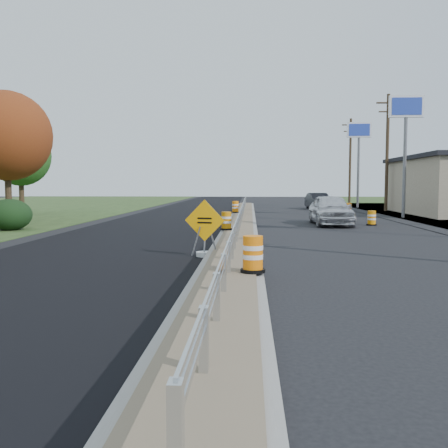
{
  "coord_description": "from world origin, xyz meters",
  "views": [
    {
      "loc": [
        0.49,
        -17.16,
        2.22
      ],
      "look_at": [
        -0.25,
        -3.23,
        1.1
      ],
      "focal_mm": 40.0,
      "sensor_mm": 36.0,
      "label": 1
    }
  ],
  "objects_px": {
    "barrel_median_mid": "(226,221)",
    "barrel_shoulder_near": "(372,218)",
    "barrel_shoulder_far": "(322,203)",
    "car_silver": "(331,210)",
    "barrel_median_far": "(235,207)",
    "barrel_shoulder_mid": "(348,210)",
    "caution_sign": "(205,242)",
    "car_dark_mid": "(318,201)",
    "barrel_median_near": "(253,255)"
  },
  "relations": [
    {
      "from": "barrel_median_mid",
      "to": "barrel_shoulder_near",
      "type": "bearing_deg",
      "value": 36.17
    },
    {
      "from": "barrel_shoulder_far",
      "to": "car_silver",
      "type": "bearing_deg",
      "value": -96.96
    },
    {
      "from": "barrel_median_far",
      "to": "barrel_shoulder_mid",
      "type": "bearing_deg",
      "value": 2.02
    },
    {
      "from": "barrel_median_mid",
      "to": "barrel_median_far",
      "type": "bearing_deg",
      "value": 90.0
    },
    {
      "from": "barrel_median_mid",
      "to": "barrel_shoulder_near",
      "type": "distance_m",
      "value": 9.35
    },
    {
      "from": "caution_sign",
      "to": "barrel_median_far",
      "type": "xyz_separation_m",
      "value": [
        0.35,
        19.49,
        0.17
      ]
    },
    {
      "from": "barrel_median_far",
      "to": "barrel_shoulder_far",
      "type": "distance_m",
      "value": 15.79
    },
    {
      "from": "barrel_shoulder_near",
      "to": "barrel_median_mid",
      "type": "bearing_deg",
      "value": -143.83
    },
    {
      "from": "barrel_median_mid",
      "to": "car_silver",
      "type": "xyz_separation_m",
      "value": [
        5.39,
        5.69,
        0.23
      ]
    },
    {
      "from": "caution_sign",
      "to": "car_silver",
      "type": "distance_m",
      "value": 13.47
    },
    {
      "from": "caution_sign",
      "to": "car_silver",
      "type": "xyz_separation_m",
      "value": [
        5.74,
        12.18,
        0.39
      ]
    },
    {
      "from": "car_dark_mid",
      "to": "car_silver",
      "type": "bearing_deg",
      "value": -102.59
    },
    {
      "from": "caution_sign",
      "to": "barrel_shoulder_near",
      "type": "distance_m",
      "value": 14.37
    },
    {
      "from": "barrel_median_near",
      "to": "barrel_median_far",
      "type": "xyz_separation_m",
      "value": [
        -1.1,
        23.39,
        -0.01
      ]
    },
    {
      "from": "barrel_shoulder_mid",
      "to": "barrel_median_mid",
      "type": "bearing_deg",
      "value": -120.39
    },
    {
      "from": "barrel_shoulder_near",
      "to": "barrel_shoulder_mid",
      "type": "bearing_deg",
      "value": 88.25
    },
    {
      "from": "barrel_median_far",
      "to": "barrel_shoulder_far",
      "type": "relative_size",
      "value": 0.95
    },
    {
      "from": "barrel_shoulder_far",
      "to": "barrel_shoulder_mid",
      "type": "bearing_deg",
      "value": -90.69
    },
    {
      "from": "barrel_median_mid",
      "to": "barrel_shoulder_far",
      "type": "bearing_deg",
      "value": 73.39
    },
    {
      "from": "barrel_shoulder_near",
      "to": "car_dark_mid",
      "type": "bearing_deg",
      "value": 91.8
    },
    {
      "from": "barrel_median_near",
      "to": "barrel_median_far",
      "type": "height_order",
      "value": "barrel_median_near"
    },
    {
      "from": "barrel_median_mid",
      "to": "barrel_shoulder_far",
      "type": "xyz_separation_m",
      "value": [
        7.95,
        26.65,
        -0.2
      ]
    },
    {
      "from": "barrel_median_near",
      "to": "barrel_median_far",
      "type": "distance_m",
      "value": 23.41
    },
    {
      "from": "caution_sign",
      "to": "barrel_shoulder_far",
      "type": "bearing_deg",
      "value": 89.47
    },
    {
      "from": "caution_sign",
      "to": "barrel_median_far",
      "type": "height_order",
      "value": "caution_sign"
    },
    {
      "from": "caution_sign",
      "to": "barrel_median_mid",
      "type": "xyz_separation_m",
      "value": [
        0.35,
        6.48,
        0.16
      ]
    },
    {
      "from": "car_silver",
      "to": "car_dark_mid",
      "type": "xyz_separation_m",
      "value": [
        1.62,
        16.98,
        -0.12
      ]
    },
    {
      "from": "barrel_shoulder_mid",
      "to": "caution_sign",
      "type": "bearing_deg",
      "value": -112.38
    },
    {
      "from": "caution_sign",
      "to": "barrel_median_far",
      "type": "bearing_deg",
      "value": 102.5
    },
    {
      "from": "barrel_median_far",
      "to": "caution_sign",
      "type": "bearing_deg",
      "value": -91.03
    },
    {
      "from": "barrel_median_near",
      "to": "car_dark_mid",
      "type": "relative_size",
      "value": 0.19
    },
    {
      "from": "barrel_shoulder_far",
      "to": "barrel_median_far",
      "type": "bearing_deg",
      "value": -120.22
    },
    {
      "from": "barrel_median_mid",
      "to": "car_dark_mid",
      "type": "height_order",
      "value": "car_dark_mid"
    },
    {
      "from": "barrel_shoulder_mid",
      "to": "car_dark_mid",
      "type": "distance_m",
      "value": 9.43
    },
    {
      "from": "barrel_shoulder_far",
      "to": "barrel_median_mid",
      "type": "bearing_deg",
      "value": -106.61
    },
    {
      "from": "caution_sign",
      "to": "car_silver",
      "type": "bearing_deg",
      "value": 78.3
    },
    {
      "from": "barrel_median_far",
      "to": "barrel_median_mid",
      "type": "bearing_deg",
      "value": -90.0
    },
    {
      "from": "barrel_median_near",
      "to": "car_silver",
      "type": "distance_m",
      "value": 16.64
    },
    {
      "from": "barrel_shoulder_far",
      "to": "barrel_median_near",
      "type": "bearing_deg",
      "value": -100.47
    },
    {
      "from": "barrel_median_near",
      "to": "barrel_median_far",
      "type": "bearing_deg",
      "value": 92.69
    },
    {
      "from": "barrel_shoulder_far",
      "to": "car_silver",
      "type": "xyz_separation_m",
      "value": [
        -2.56,
        -20.96,
        0.43
      ]
    },
    {
      "from": "barrel_shoulder_near",
      "to": "car_dark_mid",
      "type": "distance_m",
      "value": 17.16
    },
    {
      "from": "barrel_shoulder_near",
      "to": "barrel_shoulder_mid",
      "type": "xyz_separation_m",
      "value": [
        0.24,
        7.76,
        0.06
      ]
    },
    {
      "from": "barrel_median_mid",
      "to": "barrel_shoulder_near",
      "type": "height_order",
      "value": "barrel_median_mid"
    },
    {
      "from": "barrel_shoulder_near",
      "to": "barrel_median_near",
      "type": "bearing_deg",
      "value": -112.07
    },
    {
      "from": "barrel_shoulder_mid",
      "to": "barrel_median_far",
      "type": "bearing_deg",
      "value": -177.98
    },
    {
      "from": "barrel_median_mid",
      "to": "barrel_median_far",
      "type": "xyz_separation_m",
      "value": [
        0.0,
        13.0,
        0.01
      ]
    },
    {
      "from": "barrel_median_far",
      "to": "car_silver",
      "type": "distance_m",
      "value": 9.08
    },
    {
      "from": "barrel_median_near",
      "to": "car_dark_mid",
      "type": "distance_m",
      "value": 33.58
    },
    {
      "from": "caution_sign",
      "to": "barrel_median_far",
      "type": "relative_size",
      "value": 2.16
    }
  ]
}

